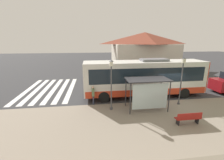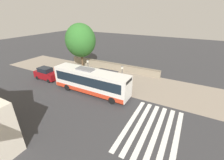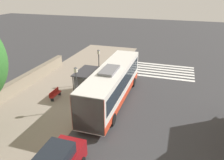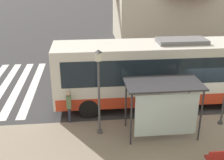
{
  "view_description": "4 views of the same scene",
  "coord_description": "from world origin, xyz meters",
  "px_view_note": "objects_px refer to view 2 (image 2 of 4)",
  "views": [
    {
      "loc": [
        -12.17,
        7.24,
        5.39
      ],
      "look_at": [
        1.33,
        5.4,
        1.83
      ],
      "focal_mm": 24.0,
      "sensor_mm": 36.0,
      "label": 1
    },
    {
      "loc": [
        17.41,
        14.14,
        11.07
      ],
      "look_at": [
        -1.35,
        3.99,
        1.29
      ],
      "focal_mm": 24.0,
      "sensor_mm": 36.0,
      "label": 2
    },
    {
      "loc": [
        7.24,
        -15.74,
        10.45
      ],
      "look_at": [
        1.5,
        2.41,
        2.17
      ],
      "focal_mm": 35.0,
      "sensor_mm": 36.0,
      "label": 3
    },
    {
      "loc": [
        -12.34,
        6.36,
        7.21
      ],
      "look_at": [
        1.08,
        4.99,
        1.77
      ],
      "focal_mm": 45.0,
      "sensor_mm": 36.0,
      "label": 4
    }
  ],
  "objects_px": {
    "bus": "(91,81)",
    "shade_tree": "(81,40)",
    "pedestrian": "(127,90)",
    "bench": "(105,75)",
    "bus_shelter": "(107,73)",
    "street_lamp_far": "(88,69)",
    "parked_car_behind_bus": "(46,74)",
    "street_lamp_near": "(122,76)"
  },
  "relations": [
    {
      "from": "pedestrian",
      "to": "shade_tree",
      "type": "xyz_separation_m",
      "value": [
        -6.51,
        -13.15,
        4.8
      ]
    },
    {
      "from": "bench",
      "to": "parked_car_behind_bus",
      "type": "xyz_separation_m",
      "value": [
        5.46,
        -8.86,
        0.56
      ]
    },
    {
      "from": "bus",
      "to": "shade_tree",
      "type": "xyz_separation_m",
      "value": [
        -8.08,
        -8.05,
        3.87
      ]
    },
    {
      "from": "bus",
      "to": "street_lamp_near",
      "type": "relative_size",
      "value": 2.91
    },
    {
      "from": "bench",
      "to": "pedestrian",
      "type": "bearing_deg",
      "value": 56.24
    },
    {
      "from": "street_lamp_near",
      "to": "parked_car_behind_bus",
      "type": "bearing_deg",
      "value": -79.51
    },
    {
      "from": "bus_shelter",
      "to": "shade_tree",
      "type": "relative_size",
      "value": 0.37
    },
    {
      "from": "bench",
      "to": "shade_tree",
      "type": "relative_size",
      "value": 0.19
    },
    {
      "from": "street_lamp_near",
      "to": "parked_car_behind_bus",
      "type": "xyz_separation_m",
      "value": [
        2.52,
        -13.59,
        -1.36
      ]
    },
    {
      "from": "bus",
      "to": "bus_shelter",
      "type": "xyz_separation_m",
      "value": [
        -3.2,
        0.87,
        0.21
      ]
    },
    {
      "from": "bus",
      "to": "parked_car_behind_bus",
      "type": "bearing_deg",
      "value": -91.28
    },
    {
      "from": "bus_shelter",
      "to": "pedestrian",
      "type": "bearing_deg",
      "value": 68.9
    },
    {
      "from": "bus",
      "to": "street_lamp_far",
      "type": "relative_size",
      "value": 2.85
    },
    {
      "from": "street_lamp_near",
      "to": "street_lamp_far",
      "type": "bearing_deg",
      "value": -88.06
    },
    {
      "from": "bus",
      "to": "street_lamp_near",
      "type": "distance_m",
      "value": 4.61
    },
    {
      "from": "bus",
      "to": "shade_tree",
      "type": "bearing_deg",
      "value": -135.1
    },
    {
      "from": "street_lamp_far",
      "to": "shade_tree",
      "type": "bearing_deg",
      "value": -133.95
    },
    {
      "from": "bus_shelter",
      "to": "parked_car_behind_bus",
      "type": "height_order",
      "value": "bus_shelter"
    },
    {
      "from": "bus",
      "to": "bench",
      "type": "xyz_separation_m",
      "value": [
        -5.68,
        -1.05,
        -1.44
      ]
    },
    {
      "from": "bus",
      "to": "pedestrian",
      "type": "xyz_separation_m",
      "value": [
        -1.57,
        5.1,
        -0.94
      ]
    },
    {
      "from": "street_lamp_near",
      "to": "shade_tree",
      "type": "relative_size",
      "value": 0.44
    },
    {
      "from": "pedestrian",
      "to": "street_lamp_near",
      "type": "distance_m",
      "value": 2.32
    },
    {
      "from": "street_lamp_near",
      "to": "shade_tree",
      "type": "height_order",
      "value": "shade_tree"
    },
    {
      "from": "bus",
      "to": "bus_shelter",
      "type": "height_order",
      "value": "bus"
    },
    {
      "from": "bus_shelter",
      "to": "bench",
      "type": "distance_m",
      "value": 3.55
    },
    {
      "from": "bus_shelter",
      "to": "street_lamp_far",
      "type": "height_order",
      "value": "street_lamp_far"
    },
    {
      "from": "street_lamp_far",
      "to": "shade_tree",
      "type": "height_order",
      "value": "shade_tree"
    },
    {
      "from": "street_lamp_near",
      "to": "bench",
      "type": "bearing_deg",
      "value": -121.87
    },
    {
      "from": "bench",
      "to": "street_lamp_near",
      "type": "height_order",
      "value": "street_lamp_near"
    },
    {
      "from": "bench",
      "to": "street_lamp_far",
      "type": "height_order",
      "value": "street_lamp_far"
    },
    {
      "from": "street_lamp_near",
      "to": "street_lamp_far",
      "type": "xyz_separation_m",
      "value": [
        0.2,
        -5.98,
        0.06
      ]
    },
    {
      "from": "bench",
      "to": "parked_car_behind_bus",
      "type": "relative_size",
      "value": 0.39
    },
    {
      "from": "street_lamp_far",
      "to": "parked_car_behind_bus",
      "type": "distance_m",
      "value": 8.08
    },
    {
      "from": "pedestrian",
      "to": "bench",
      "type": "bearing_deg",
      "value": -123.76
    },
    {
      "from": "bench",
      "to": "street_lamp_far",
      "type": "xyz_separation_m",
      "value": [
        3.14,
        -1.25,
        1.98
      ]
    },
    {
      "from": "street_lamp_near",
      "to": "street_lamp_far",
      "type": "height_order",
      "value": "street_lamp_far"
    },
    {
      "from": "bus_shelter",
      "to": "street_lamp_far",
      "type": "bearing_deg",
      "value": -78.21
    },
    {
      "from": "bench",
      "to": "street_lamp_far",
      "type": "distance_m",
      "value": 3.92
    },
    {
      "from": "street_lamp_near",
      "to": "parked_car_behind_bus",
      "type": "distance_m",
      "value": 13.89
    },
    {
      "from": "pedestrian",
      "to": "parked_car_behind_bus",
      "type": "xyz_separation_m",
      "value": [
        1.35,
        -15.01,
        0.05
      ]
    },
    {
      "from": "shade_tree",
      "to": "bench",
      "type": "bearing_deg",
      "value": 71.07
    },
    {
      "from": "bus_shelter",
      "to": "shade_tree",
      "type": "distance_m",
      "value": 10.81
    }
  ]
}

